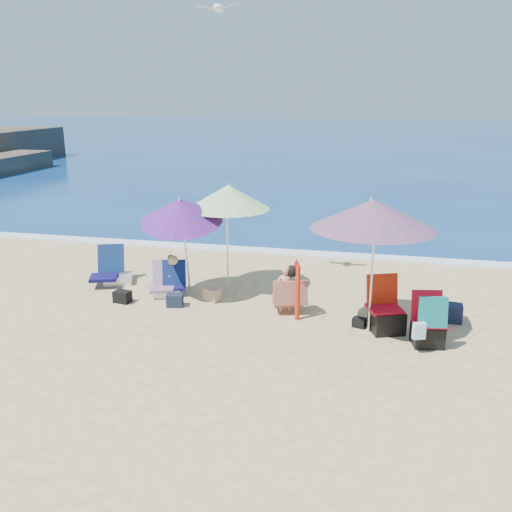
% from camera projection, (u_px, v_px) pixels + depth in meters
% --- Properties ---
extents(ground, '(120.00, 120.00, 0.00)m').
position_uv_depth(ground, '(260.00, 334.00, 9.43)').
color(ground, '#D8BC84').
rests_on(ground, ground).
extents(sea, '(120.00, 80.00, 0.12)m').
position_uv_depth(sea, '(360.00, 139.00, 51.58)').
color(sea, navy).
rests_on(sea, ground).
extents(foam, '(120.00, 0.50, 0.04)m').
position_uv_depth(foam, '(302.00, 253.00, 14.20)').
color(foam, white).
rests_on(foam, ground).
extents(umbrella_turquoise, '(2.38, 2.38, 2.37)m').
position_uv_depth(umbrella_turquoise, '(373.00, 214.00, 8.94)').
color(umbrella_turquoise, white).
rests_on(umbrella_turquoise, ground).
extents(umbrella_striped, '(1.83, 1.83, 2.26)m').
position_uv_depth(umbrella_striped, '(228.00, 197.00, 11.04)').
color(umbrella_striped, white).
rests_on(umbrella_striped, ground).
extents(umbrella_blue, '(1.81, 1.86, 2.21)m').
position_uv_depth(umbrella_blue, '(181.00, 210.00, 10.61)').
color(umbrella_blue, silver).
rests_on(umbrella_blue, ground).
extents(furled_umbrella, '(0.17, 0.20, 1.14)m').
position_uv_depth(furled_umbrella, '(297.00, 287.00, 9.90)').
color(furled_umbrella, red).
rests_on(furled_umbrella, ground).
extents(chair_navy, '(0.91, 1.01, 0.81)m').
position_uv_depth(chair_navy, '(114.00, 273.00, 11.96)').
color(chair_navy, '#0F0B42').
rests_on(chair_navy, ground).
extents(chair_rainbow, '(0.71, 0.78, 0.69)m').
position_uv_depth(chair_rainbow, '(166.00, 286.00, 11.26)').
color(chair_rainbow, '#CD5348').
rests_on(chair_rainbow, ground).
extents(camp_chair_left, '(0.73, 0.72, 0.97)m').
position_uv_depth(camp_chair_left, '(386.00, 315.00, 9.49)').
color(camp_chair_left, red).
rests_on(camp_chair_left, ground).
extents(camp_chair_right, '(0.59, 0.78, 0.92)m').
position_uv_depth(camp_chair_right, '(428.00, 327.00, 8.92)').
color(camp_chair_right, '#B80D24').
rests_on(camp_chair_right, ground).
extents(person_center, '(0.74, 0.64, 0.93)m').
position_uv_depth(person_center, '(287.00, 290.00, 10.23)').
color(person_center, tan).
rests_on(person_center, ground).
extents(person_left, '(0.61, 0.67, 0.88)m').
position_uv_depth(person_left, '(173.00, 274.00, 11.35)').
color(person_left, tan).
rests_on(person_left, ground).
extents(bag_navy_a, '(0.35, 0.29, 0.24)m').
position_uv_depth(bag_navy_a, '(175.00, 300.00, 10.65)').
color(bag_navy_a, '#162031').
rests_on(bag_navy_a, ground).
extents(bag_black_a, '(0.35, 0.27, 0.23)m').
position_uv_depth(bag_black_a, '(122.00, 297.00, 10.86)').
color(bag_black_a, black).
rests_on(bag_black_a, ground).
extents(bag_tan, '(0.37, 0.32, 0.26)m').
position_uv_depth(bag_tan, '(212.00, 295.00, 10.93)').
color(bag_tan, tan).
rests_on(bag_tan, ground).
extents(bag_navy_b, '(0.45, 0.36, 0.32)m').
position_uv_depth(bag_navy_b, '(450.00, 313.00, 9.95)').
color(bag_navy_b, '#192038').
rests_on(bag_navy_b, ground).
extents(bag_black_b, '(0.26, 0.21, 0.17)m').
position_uv_depth(bag_black_b, '(359.00, 322.00, 9.70)').
color(bag_black_b, black).
rests_on(bag_black_b, ground).
extents(seagull, '(0.88, 0.42, 0.15)m').
position_uv_depth(seagull, '(219.00, 8.00, 10.18)').
color(seagull, white).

